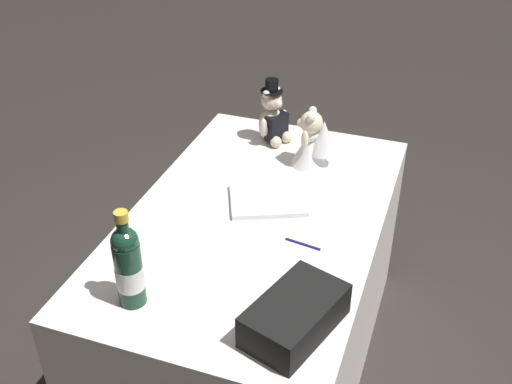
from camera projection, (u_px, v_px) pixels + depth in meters
ground_plane at (256, 361)px, 2.66m from camera, size 12.00×12.00×0.00m
reception_table at (256, 294)px, 2.45m from camera, size 1.45×0.89×0.77m
teddy_bear_groom at (273, 118)px, 2.65m from camera, size 0.15×0.15×0.28m
teddy_bear_bride at (314, 140)px, 2.48m from camera, size 0.15×0.19×0.24m
champagne_bottle at (128, 265)px, 1.79m from camera, size 0.08×0.08×0.33m
signing_pen at (302, 244)px, 2.09m from camera, size 0.03×0.13×0.01m
gift_case_black at (295, 315)px, 1.74m from camera, size 0.35×0.27×0.11m
guestbook at (268, 200)px, 2.30m from camera, size 0.32×0.34×0.02m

